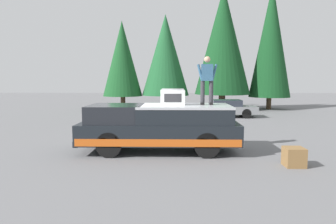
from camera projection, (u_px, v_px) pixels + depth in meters
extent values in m
plane|color=slate|center=(140.00, 149.00, 11.25)|extent=(90.00, 90.00, 0.00)
cube|color=black|center=(159.00, 132.00, 10.80)|extent=(2.00, 5.50, 0.70)
cube|color=#CC5619|center=(159.00, 137.00, 10.82)|extent=(2.01, 5.39, 0.24)
cube|color=black|center=(116.00, 113.00, 10.77)|extent=(1.84, 1.87, 0.60)
cube|color=black|center=(184.00, 115.00, 10.72)|extent=(1.92, 3.19, 0.52)
cube|color=#B7BABF|center=(184.00, 106.00, 10.69)|extent=(1.94, 3.19, 0.08)
cube|color=#232326|center=(84.00, 139.00, 10.89)|extent=(1.96, 0.16, 0.20)
cube|color=#B2B5BA|center=(236.00, 140.00, 10.77)|extent=(1.96, 0.16, 0.20)
cylinder|color=black|center=(109.00, 145.00, 10.02)|extent=(0.30, 0.84, 0.84)
cylinder|color=black|center=(119.00, 135.00, 11.71)|extent=(0.30, 0.84, 0.84)
cylinder|color=black|center=(207.00, 145.00, 9.95)|extent=(0.30, 0.84, 0.84)
cylinder|color=black|center=(202.00, 135.00, 11.64)|extent=(0.30, 0.84, 0.84)
cube|color=silver|center=(173.00, 97.00, 10.78)|extent=(0.64, 0.84, 0.52)
cube|color=#2D2D30|center=(173.00, 98.00, 10.45)|extent=(0.01, 0.59, 0.29)
cube|color=#99999E|center=(173.00, 89.00, 10.75)|extent=(0.58, 0.76, 0.04)
cylinder|color=#333338|center=(211.00, 93.00, 10.79)|extent=(0.15, 0.15, 0.84)
cube|color=black|center=(211.00, 104.00, 10.79)|extent=(0.26, 0.11, 0.08)
cylinder|color=#333338|center=(203.00, 93.00, 10.80)|extent=(0.15, 0.15, 0.84)
cube|color=black|center=(203.00, 104.00, 10.80)|extent=(0.26, 0.11, 0.08)
cube|color=#335B7A|center=(207.00, 72.00, 10.72)|extent=(0.24, 0.40, 0.58)
sphere|color=tan|center=(207.00, 59.00, 10.67)|extent=(0.22, 0.22, 0.22)
cylinder|color=#335B7A|center=(214.00, 72.00, 10.68)|extent=(0.09, 0.23, 0.58)
cylinder|color=#335B7A|center=(200.00, 72.00, 10.69)|extent=(0.09, 0.23, 0.58)
cube|color=gray|center=(225.00, 110.00, 20.65)|extent=(1.64, 4.10, 0.50)
cube|color=#282D38|center=(227.00, 103.00, 20.60)|extent=(1.31, 1.89, 0.42)
cylinder|color=black|center=(207.00, 113.00, 19.99)|extent=(0.20, 0.62, 0.62)
cylinder|color=black|center=(205.00, 111.00, 21.42)|extent=(0.20, 0.62, 0.62)
cylinder|color=black|center=(246.00, 114.00, 19.93)|extent=(0.20, 0.62, 0.62)
cylinder|color=black|center=(242.00, 111.00, 21.36)|extent=(0.20, 0.62, 0.62)
cube|color=olive|center=(294.00, 157.00, 8.98)|extent=(0.56, 0.56, 0.56)
cylinder|color=#4C3826|center=(269.00, 103.00, 25.98)|extent=(0.41, 0.41, 1.04)
cone|color=#14421E|center=(271.00, 40.00, 25.42)|extent=(3.39, 3.39, 9.39)
cylinder|color=#4C3826|center=(222.00, 102.00, 25.61)|extent=(0.54, 0.54, 1.30)
cone|color=#14421E|center=(223.00, 41.00, 25.07)|extent=(4.54, 4.54, 8.72)
cylinder|color=#4C3826|center=(165.00, 102.00, 26.31)|extent=(0.48, 0.48, 1.17)
cone|color=#1E562D|center=(165.00, 55.00, 25.88)|extent=(3.99, 3.99, 6.77)
cylinder|color=#4C3826|center=(123.00, 102.00, 26.35)|extent=(0.40, 0.40, 1.10)
cone|color=#194C23|center=(122.00, 59.00, 25.96)|extent=(3.33, 3.33, 6.31)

